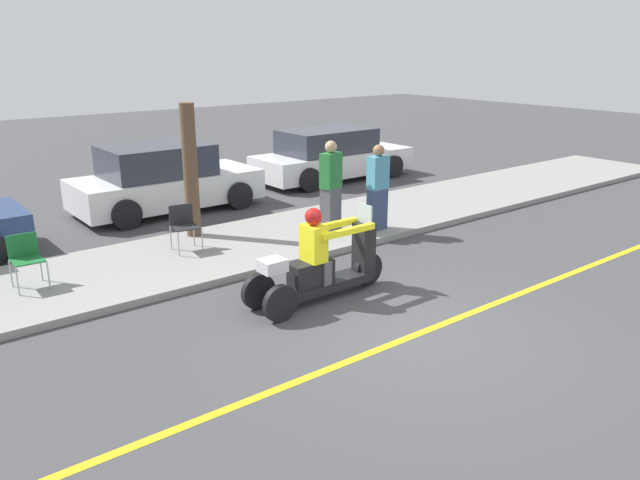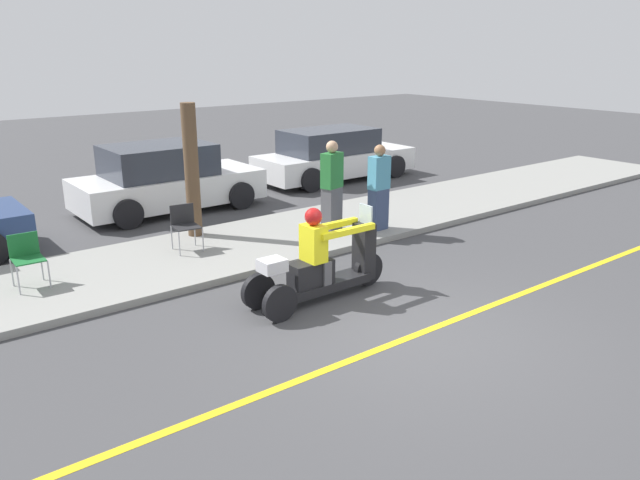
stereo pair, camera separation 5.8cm
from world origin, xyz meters
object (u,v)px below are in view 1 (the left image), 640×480
(spectator_end_of_line, at_px, (331,188))
(motorcycle_trike, at_px, (320,267))
(spectator_by_tree, at_px, (378,189))
(parked_car_lot_far, at_px, (331,156))
(tree_trunk, at_px, (191,171))
(folding_chair_curbside, at_px, (25,255))
(parked_car_lot_center, at_px, (164,180))
(folding_chair_set_back, at_px, (184,223))

(spectator_end_of_line, bearing_deg, motorcycle_trike, -131.67)
(motorcycle_trike, relative_size, spectator_by_tree, 1.42)
(parked_car_lot_far, relative_size, tree_trunk, 1.84)
(folding_chair_curbside, relative_size, parked_car_lot_center, 0.19)
(spectator_end_of_line, distance_m, folding_chair_curbside, 5.66)
(motorcycle_trike, distance_m, tree_trunk, 3.96)
(folding_chair_set_back, xyz_separation_m, tree_trunk, (0.55, 0.71, 0.78))
(spectator_end_of_line, xyz_separation_m, folding_chair_curbside, (-5.62, 0.50, -0.37))
(spectator_end_of_line, xyz_separation_m, parked_car_lot_center, (-1.78, 3.93, -0.26))
(spectator_by_tree, height_order, folding_chair_set_back, spectator_by_tree)
(folding_chair_curbside, height_order, parked_car_lot_center, parked_car_lot_center)
(parked_car_lot_center, bearing_deg, motorcycle_trike, -93.85)
(motorcycle_trike, bearing_deg, parked_car_lot_far, 49.88)
(motorcycle_trike, distance_m, spectator_end_of_line, 3.35)
(folding_chair_curbside, xyz_separation_m, tree_trunk, (3.28, 0.88, 0.78))
(spectator_by_tree, bearing_deg, folding_chair_set_back, 161.94)
(folding_chair_set_back, bearing_deg, folding_chair_curbside, -176.50)
(motorcycle_trike, xyz_separation_m, folding_chair_set_back, (-0.68, 3.15, 0.10))
(motorcycle_trike, height_order, folding_chair_curbside, motorcycle_trike)
(motorcycle_trike, distance_m, spectator_by_tree, 3.59)
(spectator_by_tree, xyz_separation_m, folding_chair_curbside, (-6.40, 1.03, -0.33))
(parked_car_lot_far, bearing_deg, spectator_end_of_line, -129.18)
(spectator_by_tree, relative_size, parked_car_lot_far, 0.37)
(motorcycle_trike, distance_m, folding_chair_curbside, 4.54)
(tree_trunk, bearing_deg, motorcycle_trike, -88.03)
(motorcycle_trike, relative_size, parked_car_lot_far, 0.52)
(parked_car_lot_far, distance_m, tree_trunk, 6.52)
(motorcycle_trike, xyz_separation_m, tree_trunk, (-0.13, 3.86, 0.88))
(spectator_by_tree, bearing_deg, spectator_end_of_line, 146.01)
(motorcycle_trike, distance_m, parked_car_lot_far, 8.81)
(parked_car_lot_center, distance_m, tree_trunk, 2.70)
(folding_chair_set_back, relative_size, parked_car_lot_center, 0.19)
(spectator_by_tree, xyz_separation_m, folding_chair_set_back, (-3.67, 1.20, -0.33))
(spectator_by_tree, height_order, parked_car_lot_center, spectator_by_tree)
(spectator_by_tree, relative_size, folding_chair_set_back, 2.10)
(spectator_end_of_line, bearing_deg, tree_trunk, 149.48)
(spectator_by_tree, distance_m, folding_chair_curbside, 6.49)
(folding_chair_curbside, height_order, folding_chair_set_back, same)
(folding_chair_curbside, bearing_deg, spectator_by_tree, -9.13)
(motorcycle_trike, bearing_deg, spectator_end_of_line, 48.33)
(spectator_by_tree, height_order, spectator_end_of_line, spectator_end_of_line)
(spectator_end_of_line, distance_m, folding_chair_set_back, 2.99)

